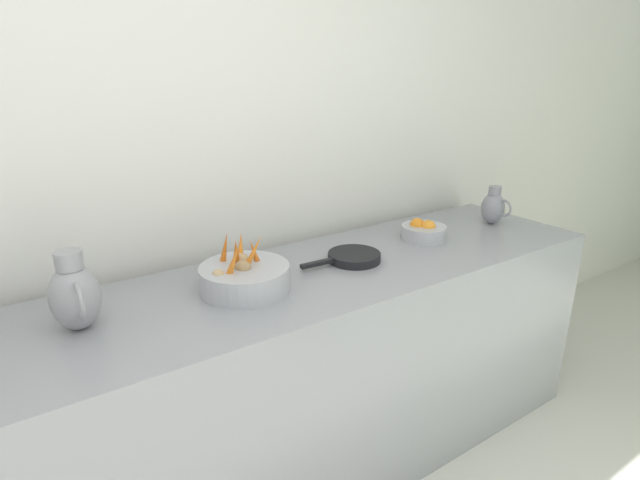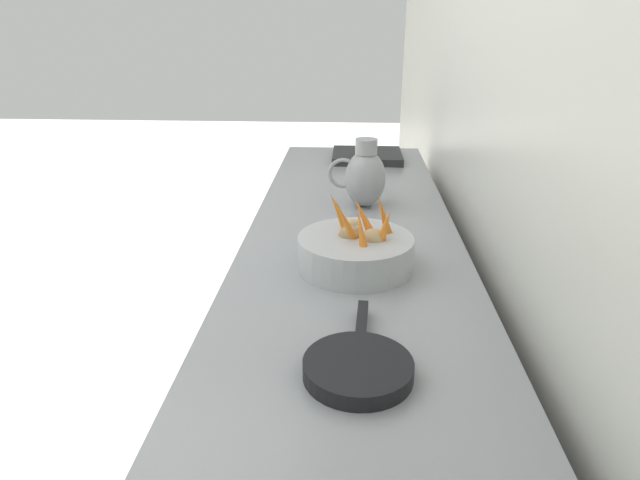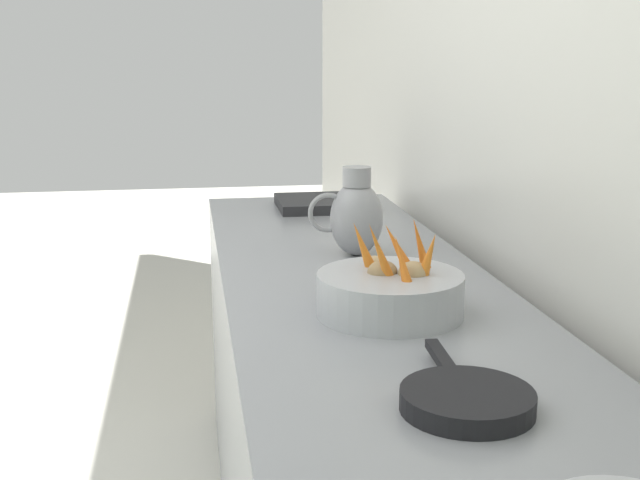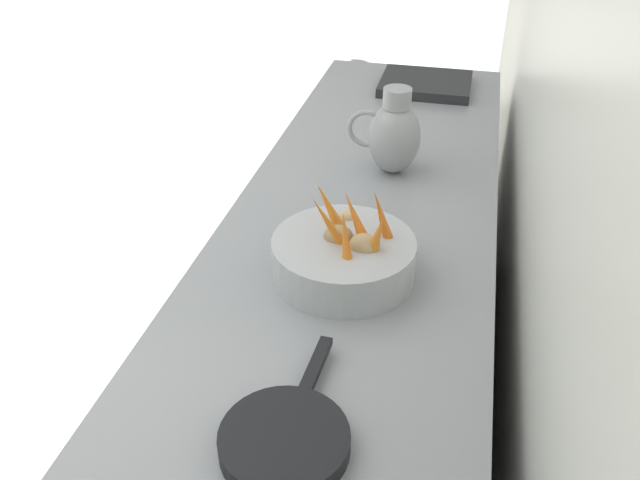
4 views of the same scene
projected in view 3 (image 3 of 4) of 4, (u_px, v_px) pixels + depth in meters
name	position (u px, v px, depth m)	size (l,w,h in m)	color
vegetable_colander	(391.00, 291.00, 1.81)	(0.32, 0.32, 0.22)	#ADAFB5
metal_pitcher_tall	(355.00, 216.00, 2.32)	(0.21, 0.15, 0.25)	#939399
counter_sink_basin	(324.00, 203.00, 3.04)	(0.34, 0.30, 0.04)	#232326
skillet_on_counter	(466.00, 399.00, 1.33)	(0.22, 0.36, 0.03)	black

